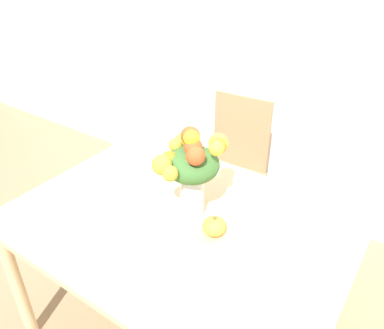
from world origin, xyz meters
TOP-DOWN VIEW (x-y plane):
  - wall_back at (0.00, 1.37)m, footprint 8.00×0.06m
  - dining_table at (0.00, 0.00)m, footprint 1.42×1.04m
  - flower_vase at (0.03, 0.06)m, footprint 0.26×0.34m
  - pumpkin at (0.18, 0.00)m, footprint 0.10×0.10m
  - dining_chair_near_window at (-0.24, 0.91)m, footprint 0.44×0.44m

SIDE VIEW (x-z plane):
  - dining_chair_near_window at x=-0.24m, z-range 0.01..0.96m
  - dining_table at x=0.00m, z-range 0.30..1.07m
  - pumpkin at x=0.18m, z-range 0.77..0.86m
  - flower_vase at x=0.03m, z-range 0.81..1.22m
  - wall_back at x=0.00m, z-range 0.00..2.70m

